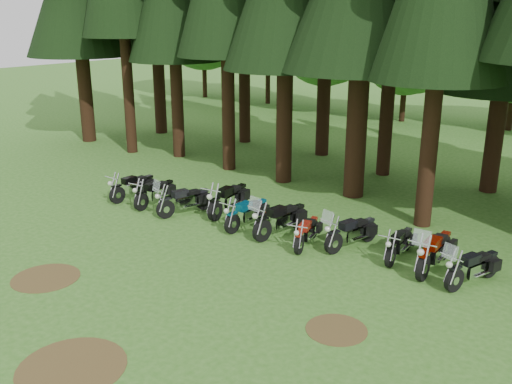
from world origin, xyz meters
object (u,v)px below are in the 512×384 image
motorcycle_4 (247,214)px  motorcycle_8 (399,245)px  motorcycle_7 (351,233)px  motorcycle_1 (156,193)px  motorcycle_6 (307,233)px  motorcycle_0 (134,187)px  motorcycle_2 (185,201)px  motorcycle_5 (281,220)px  motorcycle_10 (473,268)px  motorcycle_3 (229,200)px  motorcycle_9 (434,252)px

motorcycle_4 → motorcycle_8: size_ratio=1.09×
motorcycle_7 → motorcycle_8: size_ratio=1.11×
motorcycle_7 → motorcycle_8: bearing=20.3°
motorcycle_1 → motorcycle_6: 6.50m
motorcycle_0 → motorcycle_8: motorcycle_0 is taller
motorcycle_2 → motorcycle_8: bearing=23.5°
motorcycle_5 → motorcycle_10: 5.97m
motorcycle_3 → motorcycle_9: motorcycle_9 is taller
motorcycle_6 → motorcycle_7: size_ratio=0.87×
motorcycle_2 → motorcycle_7: bearing=24.0°
motorcycle_2 → motorcycle_6: motorcycle_2 is taller
motorcycle_2 → motorcycle_5: 3.84m
motorcycle_8 → motorcycle_9: bearing=-12.4°
motorcycle_0 → motorcycle_8: (10.33, 1.02, -0.04)m
motorcycle_8 → motorcycle_4: bearing=-176.8°
motorcycle_5 → motorcycle_0: bearing=-167.5°
motorcycle_5 → motorcycle_9: size_ratio=0.99×
motorcycle_2 → motorcycle_5: bearing=22.2°
motorcycle_2 → motorcycle_0: bearing=-165.6°
motorcycle_6 → motorcycle_7: motorcycle_7 is taller
motorcycle_4 → motorcycle_9: (6.12, 0.56, 0.06)m
motorcycle_4 → motorcycle_9: 6.14m
motorcycle_3 → motorcycle_8: bearing=-7.2°
motorcycle_0 → motorcycle_7: size_ratio=0.98×
motorcycle_1 → motorcycle_5: size_ratio=0.89×
motorcycle_7 → motorcycle_5: bearing=-154.3°
motorcycle_3 → motorcycle_5: 2.68m
motorcycle_0 → motorcycle_9: 11.45m
motorcycle_0 → motorcycle_2: size_ratio=0.97×
motorcycle_9 → motorcycle_10: size_ratio=1.15×
motorcycle_2 → motorcycle_3: (1.19, 0.99, 0.03)m
motorcycle_0 → motorcycle_5: bearing=5.7°
motorcycle_3 → motorcycle_9: (7.46, -0.06, 0.01)m
motorcycle_1 → motorcycle_3: (2.74, 0.93, 0.06)m
motorcycle_9 → motorcycle_0: bearing=-177.4°
motorcycle_1 → motorcycle_5: motorcycle_5 is taller
motorcycle_2 → motorcycle_9: size_ratio=0.92×
motorcycle_2 → motorcycle_1: bearing=-166.5°
motorcycle_0 → motorcycle_3: motorcycle_3 is taller
motorcycle_0 → motorcycle_7: 8.90m
motorcycle_3 → motorcycle_0: bearing=-174.6°
motorcycle_3 → motorcycle_10: 8.60m
motorcycle_3 → motorcycle_5: (2.62, -0.54, 0.00)m
motorcycle_6 → motorcycle_1: bearing=167.3°
motorcycle_5 → motorcycle_6: motorcycle_5 is taller
motorcycle_7 → motorcycle_8: (1.47, 0.16, -0.06)m
motorcycle_1 → motorcycle_3: 2.90m
motorcycle_5 → motorcycle_3: bearing=177.5°
motorcycle_9 → motorcycle_8: bearing=170.6°
motorcycle_10 → motorcycle_4: bearing=-159.1°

